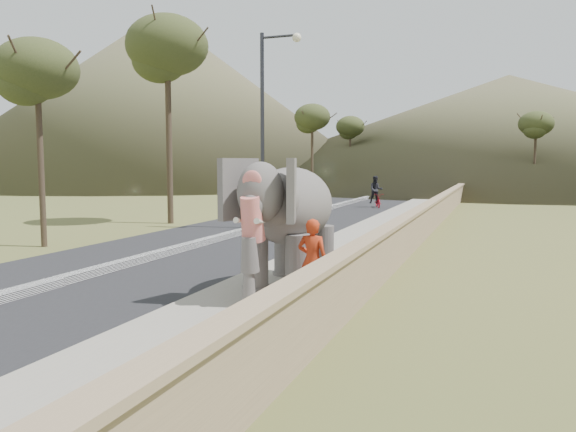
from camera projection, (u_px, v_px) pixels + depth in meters
name	position (u px, v px, depth m)	size (l,w,h in m)	color
ground	(255.00, 312.00, 10.48)	(160.00, 160.00, 0.00)	olive
road	(241.00, 234.00, 21.54)	(7.00, 120.00, 0.03)	black
median	(241.00, 232.00, 21.53)	(0.35, 120.00, 0.22)	black
walkway	(370.00, 239.00, 19.79)	(3.00, 120.00, 0.15)	#9E9687
parapet	(418.00, 228.00, 19.16)	(0.30, 120.00, 1.10)	tan
lamppost	(269.00, 111.00, 22.91)	(1.76, 0.36, 8.00)	#333438
signboard	(272.00, 190.00, 22.94)	(0.60, 0.08, 2.40)	#2D2D33
hill_left	(160.00, 99.00, 73.95)	(60.00, 60.00, 22.00)	brown
hill_far	(507.00, 129.00, 73.27)	(80.00, 80.00, 14.00)	brown
elephant_and_man	(291.00, 223.00, 12.13)	(2.17, 3.70, 2.67)	slate
motorcyclist	(377.00, 195.00, 34.06)	(1.17, 1.75, 1.94)	maroon
trees	(453.00, 145.00, 35.22)	(47.03, 44.80, 9.50)	#473828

